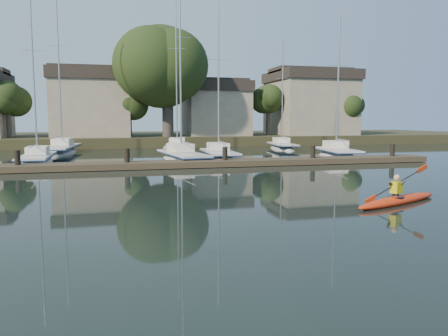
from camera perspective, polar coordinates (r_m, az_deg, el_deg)
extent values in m
plane|color=black|center=(13.29, 2.55, -6.39)|extent=(160.00, 160.00, 0.00)
ellipsoid|color=#D43F10|center=(16.50, 21.80, -3.97)|extent=(4.41, 2.33, 0.34)
cylinder|color=black|center=(16.35, 21.54, -3.65)|extent=(0.89, 0.89, 0.09)
imported|color=#332D30|center=(16.30, 21.60, -2.40)|extent=(0.36, 0.42, 0.98)
cube|color=gold|center=(16.30, 21.60, -2.36)|extent=(0.46, 0.41, 0.40)
sphere|color=tan|center=(16.25, 21.65, -1.17)|extent=(0.22, 0.22, 0.22)
cube|color=#4B402B|center=(26.81, -6.10, 0.53)|extent=(34.00, 2.00, 0.35)
cylinder|color=black|center=(27.05, -25.33, 0.21)|extent=(0.32, 0.32, 1.80)
cylinder|color=black|center=(26.55, -12.52, 0.57)|extent=(0.32, 0.32, 1.80)
cylinder|color=black|center=(27.38, 0.13, 0.90)|extent=(0.32, 0.32, 1.80)
cylinder|color=black|center=(29.44, 11.52, 1.16)|extent=(0.32, 0.32, 1.80)
cylinder|color=black|center=(32.49, 21.10, 1.34)|extent=(0.32, 0.32, 1.80)
ellipsoid|color=silver|center=(31.60, -23.18, -0.01)|extent=(2.06, 7.83, 1.74)
cube|color=silver|center=(31.53, -23.25, 1.48)|extent=(1.95, 6.43, 0.13)
cube|color=navy|center=(31.53, -23.24, 1.35)|extent=(2.02, 6.58, 0.07)
cube|color=silver|center=(31.97, -23.16, 2.16)|extent=(1.32, 2.21, 0.50)
cylinder|color=#9EA0A5|center=(31.82, -23.64, 11.53)|extent=(0.11, 0.11, 11.01)
cylinder|color=#9EA0A5|center=(30.32, -23.61, 2.68)|extent=(0.12, 2.96, 0.07)
cylinder|color=#9EA0A5|center=(31.97, -23.75, 13.88)|extent=(1.47, 0.05, 0.03)
ellipsoid|color=silver|center=(30.84, -5.44, 0.30)|extent=(3.19, 9.06, 1.87)
cube|color=silver|center=(30.76, -5.46, 1.94)|extent=(2.89, 7.46, 0.14)
cube|color=navy|center=(30.76, -5.46, 1.79)|extent=(2.99, 7.65, 0.08)
cube|color=silver|center=(31.24, -5.74, 2.67)|extent=(1.69, 2.64, 0.54)
cylinder|color=#9EA0A5|center=(31.18, -5.73, 13.87)|extent=(0.12, 0.12, 12.80)
cylinder|color=#9EA0A5|center=(29.43, -4.75, 3.28)|extent=(0.51, 3.35, 0.08)
cylinder|color=#9EA0A5|center=(31.42, -5.76, 16.65)|extent=(1.57, 0.23, 0.03)
ellipsoid|color=silver|center=(32.27, -0.63, 0.61)|extent=(2.42, 7.87, 1.85)
cube|color=silver|center=(32.19, -0.63, 2.16)|extent=(2.25, 6.47, 0.14)
cube|color=navy|center=(32.20, -0.63, 2.02)|extent=(2.34, 6.62, 0.08)
cube|color=silver|center=(32.63, -0.78, 2.85)|extent=(1.47, 2.24, 0.53)
cylinder|color=#9EA0A5|center=(32.47, -0.72, 11.73)|extent=(0.12, 0.12, 10.70)
cylinder|color=#9EA0A5|center=(31.00, -0.23, 3.43)|extent=(0.22, 2.96, 0.08)
cylinder|color=#9EA0A5|center=(32.61, -0.72, 13.97)|extent=(1.56, 0.10, 0.03)
ellipsoid|color=silver|center=(35.01, 14.52, 0.83)|extent=(3.26, 7.43, 1.95)
cube|color=silver|center=(34.94, 14.56, 2.34)|extent=(2.95, 6.14, 0.14)
cube|color=navy|center=(34.94, 14.56, 2.20)|extent=(3.05, 6.29, 0.08)
cube|color=silver|center=(35.32, 14.34, 3.00)|extent=(1.73, 2.21, 0.56)
cylinder|color=#9EA0A5|center=(35.17, 14.68, 10.81)|extent=(0.12, 0.12, 10.26)
cylinder|color=#9EA0A5|center=(33.88, 15.21, 3.59)|extent=(0.51, 2.71, 0.08)
cylinder|color=#9EA0A5|center=(35.29, 14.74, 12.80)|extent=(1.63, 0.29, 0.03)
ellipsoid|color=silver|center=(40.15, -20.40, 1.31)|extent=(2.97, 9.58, 1.99)
cube|color=silver|center=(40.08, -20.45, 2.66)|extent=(2.73, 7.88, 0.15)
cube|color=navy|center=(40.08, -20.45, 2.54)|extent=(2.83, 8.08, 0.08)
cube|color=silver|center=(40.61, -20.32, 3.26)|extent=(1.68, 2.75, 0.58)
cylinder|color=#9EA0A5|center=(40.53, -20.77, 12.41)|extent=(0.13, 0.13, 13.62)
cylinder|color=#9EA0A5|center=(38.65, -20.90, 3.76)|extent=(0.38, 3.58, 0.08)
cylinder|color=#9EA0A5|center=(40.75, -20.86, 14.69)|extent=(1.67, 0.17, 0.03)
ellipsoid|color=silver|center=(40.28, -6.13, 1.73)|extent=(3.81, 10.16, 1.89)
cube|color=silver|center=(40.21, -6.14, 3.00)|extent=(3.40, 8.38, 0.14)
cube|color=navy|center=(40.22, -6.14, 2.88)|extent=(3.51, 8.59, 0.08)
cube|color=silver|center=(40.79, -6.12, 3.56)|extent=(1.86, 2.99, 0.55)
cylinder|color=#9EA0A5|center=(40.70, -6.25, 12.93)|extent=(0.12, 0.12, 13.93)
cylinder|color=#9EA0A5|center=(38.68, -6.23, 4.04)|extent=(0.75, 3.74, 0.08)
cylinder|color=#9EA0A5|center=(40.92, -6.28, 15.26)|extent=(1.57, 0.31, 0.03)
ellipsoid|color=silver|center=(43.03, 7.60, 2.04)|extent=(2.93, 7.54, 1.74)
cube|color=silver|center=(42.98, 7.61, 3.14)|extent=(2.66, 6.22, 0.13)
cube|color=navy|center=(42.98, 7.61, 3.05)|extent=(2.75, 6.38, 0.07)
cube|color=silver|center=(43.39, 7.48, 3.63)|extent=(1.56, 2.22, 0.51)
cylinder|color=#9EA0A5|center=(43.20, 7.65, 9.92)|extent=(0.11, 0.11, 10.10)
cylinder|color=#9EA0A5|center=(41.87, 7.99, 4.06)|extent=(0.46, 2.77, 0.07)
cylinder|color=#9EA0A5|center=(43.29, 7.67, 11.52)|extent=(1.46, 0.23, 0.03)
cube|color=#2F371B|center=(56.58, -10.42, 3.88)|extent=(90.00, 24.00, 1.00)
cube|color=gray|center=(50.46, -16.91, 7.38)|extent=(8.00, 8.00, 6.00)
cube|color=#302A23|center=(50.67, -17.04, 11.45)|extent=(8.40, 8.40, 1.20)
cube|color=gray|center=(51.75, -1.10, 7.07)|extent=(7.00, 7.00, 5.00)
cube|color=#302A23|center=(51.88, -1.10, 10.50)|extent=(7.35, 7.35, 1.20)
cube|color=gray|center=(55.73, 11.12, 7.68)|extent=(9.00, 9.00, 6.50)
cube|color=#302A23|center=(55.95, 11.21, 11.62)|extent=(9.45, 9.45, 1.20)
cylinder|color=#463D38|center=(47.75, -7.35, 7.07)|extent=(1.20, 1.20, 5.00)
sphere|color=black|center=(48.07, -7.44, 13.04)|extent=(8.50, 8.50, 8.50)
cylinder|color=#463D38|center=(49.48, -26.29, 5.28)|extent=(0.48, 0.48, 3.00)
sphere|color=black|center=(49.52, -26.43, 8.17)|extent=(3.40, 3.40, 3.40)
cylinder|color=#463D38|center=(47.94, -12.18, 5.66)|extent=(0.38, 0.38, 2.80)
sphere|color=black|center=(47.96, -12.24, 8.29)|extent=(2.72, 2.72, 2.72)
cylinder|color=#463D38|center=(52.02, 5.77, 6.04)|extent=(0.50, 0.50, 3.20)
sphere|color=black|center=(52.07, 5.81, 8.96)|extent=(3.57, 3.57, 3.57)
cylinder|color=#463D38|center=(54.93, 16.21, 5.53)|extent=(0.41, 0.41, 2.60)
sphere|color=black|center=(54.94, 16.28, 7.77)|extent=(2.89, 2.89, 2.89)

